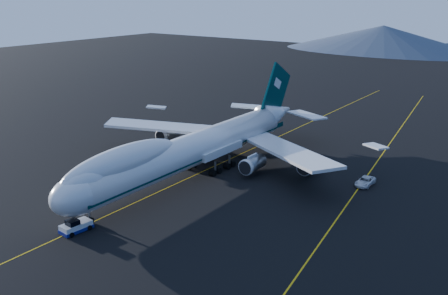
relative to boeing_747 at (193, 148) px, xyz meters
The scene contains 6 objects.
ground 5.81m from the boeing_747, 90.00° to the right, with size 500.00×500.00×0.00m, color black.
taxiway_line_main 5.80m from the boeing_747, 90.00° to the right, with size 0.25×220.00×0.01m, color gold.
taxiway_line_side 32.14m from the boeing_747, 18.38° to the left, with size 0.25×200.00×0.01m, color gold.
boeing_747 is the anchor object (origin of this frame).
pushback_tug 29.98m from the boeing_747, 89.22° to the right, with size 3.21×5.12×2.13m.
service_van 33.99m from the boeing_747, 26.81° to the left, with size 2.59×5.62×1.56m, color silver.
Camera 1 is at (59.94, -73.03, 35.90)m, focal length 40.00 mm.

